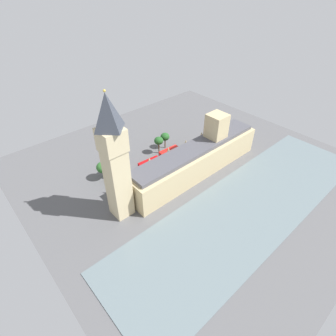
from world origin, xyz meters
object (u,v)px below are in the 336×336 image
at_px(pedestrian_far_end, 180,164).
at_px(plane_tree_corner, 111,166).
at_px(double_decker_bus_by_river_gate, 149,164).
at_px(car_blue_trailing, 182,149).
at_px(pedestrian_kerbside, 214,145).
at_px(parliament_building, 198,158).
at_px(street_lamp_slot_12, 111,167).
at_px(car_yellow_cab_opposite_hall, 126,177).
at_px(car_silver_leading, 206,139).
at_px(plane_tree_slot_10, 165,137).
at_px(plane_tree_midblock, 103,167).
at_px(clock_tower, 115,159).
at_px(plane_tree_slot_11, 159,141).
at_px(double_decker_bus_near_tower, 169,153).
at_px(car_black_under_trees, 196,146).

bearing_deg(pedestrian_far_end, plane_tree_corner, -4.48).
bearing_deg(plane_tree_corner, double_decker_bus_by_river_gate, -115.34).
bearing_deg(car_blue_trailing, pedestrian_kerbside, 65.16).
relative_size(parliament_building, plane_tree_corner, 9.10).
bearing_deg(street_lamp_slot_12, pedestrian_kerbside, -105.77).
height_order(double_decker_bus_by_river_gate, car_yellow_cab_opposite_hall, double_decker_bus_by_river_gate).
distance_m(car_silver_leading, plane_tree_corner, 54.44).
bearing_deg(plane_tree_slot_10, plane_tree_midblock, 91.89).
xyz_separation_m(clock_tower, plane_tree_slot_11, (21.36, -36.11, -17.68)).
distance_m(car_silver_leading, pedestrian_far_end, 26.76).
relative_size(plane_tree_midblock, street_lamp_slot_12, 1.34).
relative_size(pedestrian_far_end, pedestrian_kerbside, 1.00).
bearing_deg(parliament_building, car_silver_leading, -57.65).
height_order(parliament_building, car_blue_trailing, parliament_building).
bearing_deg(plane_tree_slot_11, double_decker_bus_by_river_gate, 120.96).
height_order(parliament_building, clock_tower, clock_tower).
height_order(pedestrian_far_end, pedestrian_kerbside, pedestrian_far_end).
distance_m(plane_tree_corner, plane_tree_slot_10, 32.59).
height_order(car_blue_trailing, plane_tree_midblock, plane_tree_midblock).
height_order(clock_tower, car_yellow_cab_opposite_hall, clock_tower).
bearing_deg(double_decker_bus_by_river_gate, car_silver_leading, 92.95).
distance_m(clock_tower, car_yellow_cab_opposite_hall, 31.16).
relative_size(clock_tower, double_decker_bus_near_tower, 4.50).
bearing_deg(pedestrian_kerbside, car_black_under_trees, 16.30).
xyz_separation_m(car_blue_trailing, pedestrian_kerbside, (-7.76, -15.42, -0.15)).
xyz_separation_m(parliament_building, car_blue_trailing, (16.01, -6.24, -6.35)).
relative_size(car_silver_leading, plane_tree_corner, 0.65).
bearing_deg(car_silver_leading, plane_tree_midblock, -92.77).
bearing_deg(car_black_under_trees, street_lamp_slot_12, 78.49).
relative_size(double_decker_bus_by_river_gate, plane_tree_corner, 1.43).
bearing_deg(pedestrian_far_end, clock_tower, 34.11).
bearing_deg(double_decker_bus_by_river_gate, pedestrian_far_end, 63.51).
height_order(car_black_under_trees, plane_tree_midblock, plane_tree_midblock).
bearing_deg(double_decker_bus_by_river_gate, plane_tree_slot_11, 125.02).
distance_m(car_blue_trailing, street_lamp_slot_12, 37.51).
height_order(pedestrian_kerbside, street_lamp_slot_12, street_lamp_slot_12).
bearing_deg(plane_tree_midblock, double_decker_bus_by_river_gate, -111.47).
distance_m(car_blue_trailing, double_decker_bus_near_tower, 8.86).
xyz_separation_m(clock_tower, car_silver_leading, (13.59, -62.69, -23.77)).
bearing_deg(parliament_building, double_decker_bus_by_river_gate, 44.71).
distance_m(car_black_under_trees, street_lamp_slot_12, 45.63).
bearing_deg(street_lamp_slot_12, plane_tree_slot_11, -91.24).
relative_size(parliament_building, plane_tree_slot_11, 7.58).
bearing_deg(plane_tree_corner, plane_tree_slot_11, -90.53).
distance_m(double_decker_bus_near_tower, plane_tree_slot_11, 7.63).
relative_size(double_decker_bus_by_river_gate, pedestrian_far_end, 6.43).
height_order(car_yellow_cab_opposite_hall, plane_tree_slot_11, plane_tree_slot_11).
distance_m(clock_tower, plane_tree_corner, 30.37).
bearing_deg(plane_tree_corner, car_black_under_trees, -101.58).
bearing_deg(pedestrian_kerbside, parliament_building, 71.72).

